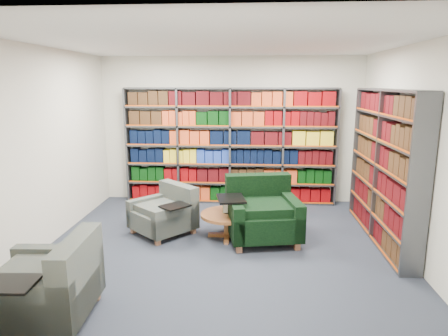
# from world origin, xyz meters

# --- Properties ---
(room_shell) EXTENTS (5.02, 5.02, 2.82)m
(room_shell) POSITION_xyz_m (0.00, 0.00, 1.40)
(room_shell) COLOR #1F2230
(room_shell) RESTS_ON ground
(bookshelf_back) EXTENTS (4.00, 0.28, 2.20)m
(bookshelf_back) POSITION_xyz_m (0.00, 2.34, 1.10)
(bookshelf_back) COLOR #47494F
(bookshelf_back) RESTS_ON ground
(bookshelf_right) EXTENTS (0.28, 2.50, 2.20)m
(bookshelf_right) POSITION_xyz_m (2.34, 0.60, 1.10)
(bookshelf_right) COLOR #47494F
(bookshelf_right) RESTS_ON ground
(chair_teal_left) EXTENTS (1.14, 1.14, 0.74)m
(chair_teal_left) POSITION_xyz_m (-0.89, 0.64, 0.30)
(chair_teal_left) COLOR #051A33
(chair_teal_left) RESTS_ON ground
(chair_green_right) EXTENTS (1.28, 1.17, 0.92)m
(chair_green_right) POSITION_xyz_m (0.56, 0.52, 0.37)
(chair_green_right) COLOR black
(chair_green_right) RESTS_ON ground
(chair_teal_front) EXTENTS (0.98, 1.13, 0.85)m
(chair_teal_front) POSITION_xyz_m (-1.52, -1.80, 0.34)
(chair_teal_front) COLOR #051A33
(chair_teal_front) RESTS_ON ground
(coffee_table) EXTENTS (0.81, 0.81, 0.57)m
(coffee_table) POSITION_xyz_m (0.06, 0.47, 0.30)
(coffee_table) COLOR brown
(coffee_table) RESTS_ON ground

